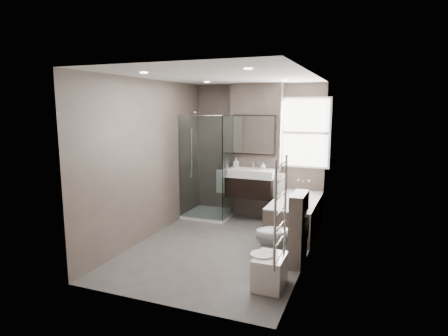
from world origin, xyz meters
The scene contains 15 objects.
room centered at (0.00, 0.00, 1.30)m, with size 2.70×3.90×2.70m.
vanity_pier centered at (0.00, 1.77, 1.30)m, with size 1.00×0.25×2.60m, color #564B44.
vanity centered at (0.00, 1.43, 0.74)m, with size 0.95×0.47×0.66m.
mirror_cabinet centered at (0.00, 1.61, 1.63)m, with size 0.86×0.08×0.76m.
towel_left centered at (-0.56, 1.40, 0.72)m, with size 0.24×0.06×0.44m, color silver.
towel_right centered at (0.56, 1.40, 0.72)m, with size 0.24×0.06×0.44m, color silver.
shower_enclosure centered at (-0.75, 1.35, 0.49)m, with size 0.90×0.90×2.00m.
bathtub centered at (0.92, 1.10, 0.32)m, with size 0.75×1.60×0.57m.
window centered at (0.90, 1.88, 1.68)m, with size 0.98×0.06×1.33m.
toilet centered at (0.97, -0.24, 0.37)m, with size 0.42×0.74×0.75m, color white.
cistern_box centered at (1.21, -0.25, 0.50)m, with size 0.19×0.55×1.00m.
bidet centered at (1.01, -1.06, 0.21)m, with size 0.42×0.49×0.51m.
towel_radiator centered at (1.25, -1.60, 1.12)m, with size 0.03×0.49×1.10m.
soap_bottle_a centered at (-0.31, 1.49, 1.09)m, with size 0.08×0.08×0.18m, color white.
soap_bottle_b centered at (0.22, 1.51, 1.06)m, with size 0.10×0.10×0.12m, color white.
Camera 1 is at (2.04, -5.22, 2.16)m, focal length 30.00 mm.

